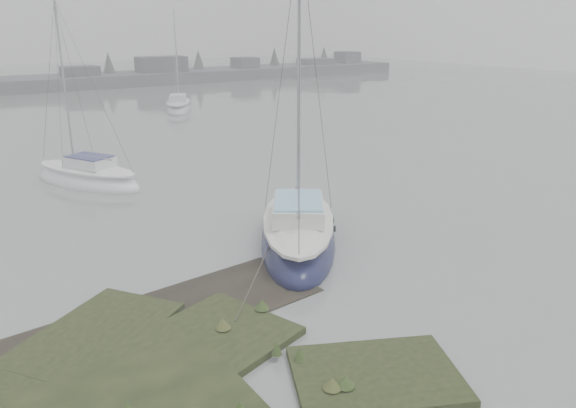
{
  "coord_description": "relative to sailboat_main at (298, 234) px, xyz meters",
  "views": [
    {
      "loc": [
        -6.72,
        -8.0,
        7.25
      ],
      "look_at": [
        2.61,
        6.07,
        1.8
      ],
      "focal_mm": 35.0,
      "sensor_mm": 36.0,
      "label": 1
    }
  ],
  "objects": [
    {
      "name": "sailboat_white",
      "position": [
        -4.03,
        11.69,
        -0.06
      ],
      "size": [
        4.77,
        6.54,
        8.9
      ],
      "rotation": [
        0.0,
        0.0,
        0.48
      ],
      "color": "white",
      "rests_on": "ground"
    },
    {
      "name": "sailboat_main",
      "position": [
        0.0,
        0.0,
        0.0
      ],
      "size": [
        6.43,
        7.79,
        10.88
      ],
      "rotation": [
        0.0,
        0.0,
        -0.6
      ],
      "color": "#101335",
      "rests_on": "ground"
    },
    {
      "name": "ground",
      "position": [
        -3.56,
        23.14,
        -0.34
      ],
      "size": [
        160.0,
        160.0,
        0.0
      ],
      "primitive_type": "plane",
      "color": "slate",
      "rests_on": "ground"
    },
    {
      "name": "far_shoreline",
      "position": [
        23.29,
        55.04,
        0.51
      ],
      "size": [
        60.0,
        8.0,
        4.15
      ],
      "color": "#4C4F51",
      "rests_on": "ground"
    },
    {
      "name": "sailboat_far_b",
      "position": [
        8.88,
        31.26,
        -0.06
      ],
      "size": [
        4.76,
        6.65,
        9.02
      ],
      "rotation": [
        0.0,
        0.0,
        -0.47
      ],
      "color": "silver",
      "rests_on": "ground"
    }
  ]
}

